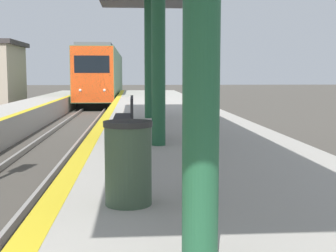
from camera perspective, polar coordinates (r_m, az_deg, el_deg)
train at (r=40.56m, az=-7.92°, el=6.10°), size 2.75×21.65×4.41m
trash_bin at (r=5.21m, az=-4.87°, el=-4.49°), size 0.54×0.54×0.93m
bench at (r=10.78m, az=-5.06°, el=1.26°), size 0.44×1.79×0.92m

